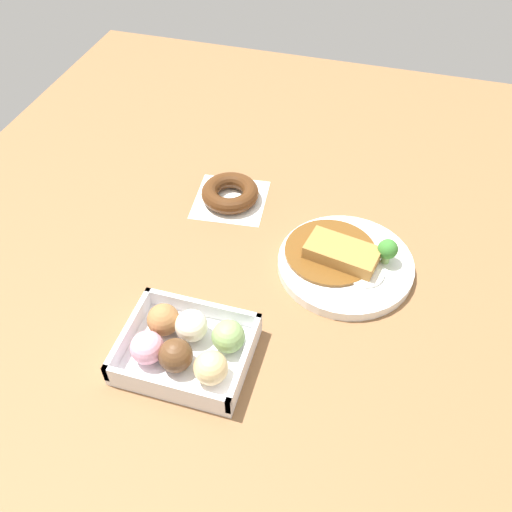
% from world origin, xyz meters
% --- Properties ---
extents(ground_plane, '(1.60, 1.60, 0.00)m').
position_xyz_m(ground_plane, '(0.00, 0.00, 0.00)').
color(ground_plane, brown).
extents(curry_plate, '(0.23, 0.23, 0.07)m').
position_xyz_m(curry_plate, '(-0.01, -0.06, 0.02)').
color(curry_plate, white).
rests_on(curry_plate, ground_plane).
extents(donut_box, '(0.19, 0.16, 0.06)m').
position_xyz_m(donut_box, '(0.18, 0.18, 0.03)').
color(donut_box, white).
rests_on(donut_box, ground_plane).
extents(chocolate_ring_donut, '(0.15, 0.15, 0.03)m').
position_xyz_m(chocolate_ring_donut, '(0.23, -0.18, 0.02)').
color(chocolate_ring_donut, white).
rests_on(chocolate_ring_donut, ground_plane).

